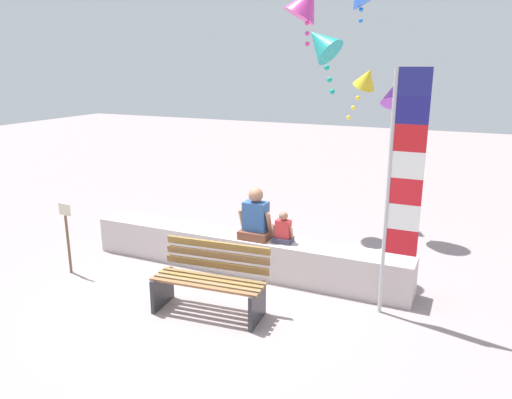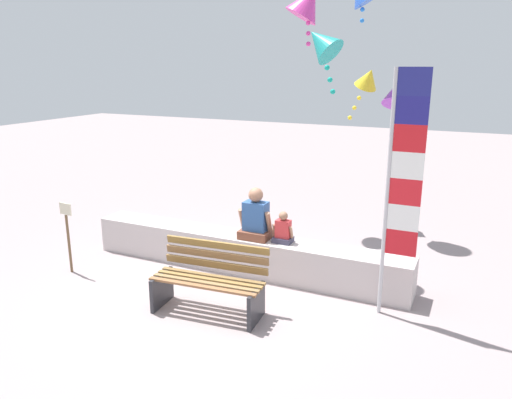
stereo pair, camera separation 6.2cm
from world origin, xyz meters
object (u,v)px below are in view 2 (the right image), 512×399
Objects in this scene: flag_banner at (400,178)px; kite_magenta at (308,3)px; sign_post at (68,231)px; person_adult at (256,219)px; person_child at (283,230)px; kite_purple at (401,90)px; park_bench at (210,282)px; kite_yellow at (368,79)px; kite_teal at (321,43)px.

kite_magenta reaches higher than flag_banner.
kite_magenta reaches higher than sign_post.
person_adult is 1.66× the size of person_child.
kite_magenta reaches higher than kite_purple.
person_child is at bearing 70.29° from park_bench.
kite_yellow is 0.82m from kite_purple.
kite_purple is at bearing 68.90° from park_bench.
flag_banner reaches higher than sign_post.
kite_magenta is 5.68m from sign_post.
flag_banner reaches higher than park_bench.
flag_banner is 3.97m from kite_yellow.
flag_banner is 3.38m from kite_purple.
sign_post is (-4.17, -3.94, -2.01)m from kite_purple.
park_bench is 1.31× the size of kite_magenta.
flag_banner is at bearing -80.04° from kite_purple.
park_bench is 2.61m from sign_post.
sign_post is at bearing -128.75° from kite_yellow.
kite_magenta reaches higher than person_child.
person_adult is (0.03, 1.34, 0.48)m from park_bench.
kite_teal is (0.24, 0.78, 2.66)m from person_child.
person_child is (0.48, 1.34, 0.36)m from park_bench.
flag_banner is 3.05× the size of kite_yellow.
park_bench is 0.49× the size of flag_banner.
kite_magenta is at bearing 127.23° from flag_banner.
person_adult is at bearing -86.42° from kite_magenta.
flag_banner is at bearing -11.95° from person_adult.
kite_purple is 6.08m from sign_post.
kite_yellow is 0.89× the size of kite_magenta.
kite_magenta is at bearing -148.58° from kite_yellow.
kite_purple is at bearing 99.96° from flag_banner.
person_child is 0.41× the size of kite_magenta.
sign_post is (-3.48, -4.34, -2.19)m from kite_yellow.
kite_magenta is at bearing 103.35° from person_child.
kite_yellow is (0.86, 3.17, 1.97)m from person_adult.
kite_purple is (1.55, 2.77, 1.80)m from person_adult.
person_child is at bearing -97.47° from kite_yellow.
kite_teal is at bearing 73.25° from person_child.
person_adult is at bearing 24.02° from sign_post.
person_adult is at bearing -119.24° from kite_purple.
park_bench is 1.35× the size of sign_post.
sign_post is at bearing -123.54° from kite_magenta.
kite_yellow reaches higher than park_bench.
flag_banner is (2.12, -0.45, 0.93)m from person_adult.
kite_magenta is 1.03× the size of sign_post.
kite_magenta is at bearing 91.85° from park_bench.
kite_purple is at bearing 66.35° from kite_teal.
person_adult is at bearing -105.19° from kite_yellow.
kite_yellow is at bearing 150.05° from kite_purple.
kite_teal reaches higher than park_bench.
flag_banner is 2.86× the size of kite_teal.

